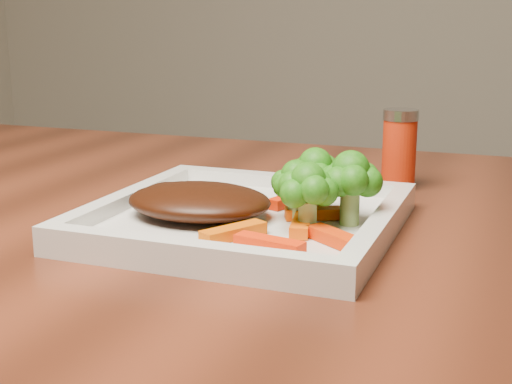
% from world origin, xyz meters
% --- Properties ---
extents(plate, '(0.27, 0.27, 0.01)m').
position_xyz_m(plate, '(-0.00, -0.10, 0.76)').
color(plate, silver).
rests_on(plate, dining_table).
extents(steak, '(0.14, 0.11, 0.03)m').
position_xyz_m(steak, '(-0.04, -0.11, 0.78)').
color(steak, '#361408').
rests_on(steak, plate).
extents(broccoli_0, '(0.07, 0.07, 0.07)m').
position_xyz_m(broccoli_0, '(0.05, -0.06, 0.80)').
color(broccoli_0, '#236F12').
rests_on(broccoli_0, plate).
extents(broccoli_1, '(0.08, 0.08, 0.06)m').
position_xyz_m(broccoli_1, '(0.09, -0.09, 0.79)').
color(broccoli_1, '#147817').
rests_on(broccoli_1, plate).
extents(broccoli_2, '(0.07, 0.07, 0.06)m').
position_xyz_m(broccoli_2, '(0.07, -0.12, 0.79)').
color(broccoli_2, '#297914').
rests_on(broccoli_2, plate).
extents(broccoli_3, '(0.06, 0.06, 0.06)m').
position_xyz_m(broccoli_3, '(0.04, -0.09, 0.79)').
color(broccoli_3, '#297513').
rests_on(broccoli_3, plate).
extents(carrot_0, '(0.06, 0.03, 0.01)m').
position_xyz_m(carrot_0, '(0.05, -0.18, 0.77)').
color(carrot_0, red).
rests_on(carrot_0, plate).
extents(carrot_1, '(0.06, 0.05, 0.01)m').
position_xyz_m(carrot_1, '(0.10, -0.15, 0.77)').
color(carrot_1, red).
rests_on(carrot_1, plate).
extents(carrot_2, '(0.04, 0.06, 0.01)m').
position_xyz_m(carrot_2, '(0.01, -0.16, 0.77)').
color(carrot_2, '#D65503').
rests_on(carrot_2, plate).
extents(carrot_4, '(0.03, 0.05, 0.01)m').
position_xyz_m(carrot_4, '(0.02, -0.04, 0.77)').
color(carrot_4, red).
rests_on(carrot_4, plate).
extents(carrot_5, '(0.03, 0.06, 0.01)m').
position_xyz_m(carrot_5, '(0.06, -0.12, 0.77)').
color(carrot_5, '#E44D03').
rests_on(carrot_5, plate).
extents(carrot_6, '(0.06, 0.04, 0.01)m').
position_xyz_m(carrot_6, '(0.06, -0.08, 0.77)').
color(carrot_6, '#E34B03').
rests_on(carrot_6, plate).
extents(spice_shaker, '(0.04, 0.04, 0.09)m').
position_xyz_m(spice_shaker, '(0.10, 0.11, 0.80)').
color(spice_shaker, '#B12409').
rests_on(spice_shaker, dining_table).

